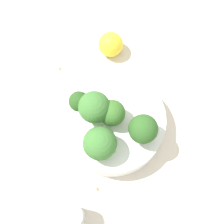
% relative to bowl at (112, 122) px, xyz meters
% --- Properties ---
extents(ground_plane, '(3.00, 3.00, 0.00)m').
position_rel_bowl_xyz_m(ground_plane, '(0.00, 0.00, -0.02)').
color(ground_plane, beige).
extents(bowl, '(0.20, 0.20, 0.05)m').
position_rel_bowl_xyz_m(bowl, '(0.00, 0.00, 0.00)').
color(bowl, white).
rests_on(bowl, ground_plane).
extents(broccoli_floret_0, '(0.04, 0.04, 0.05)m').
position_rel_bowl_xyz_m(broccoli_floret_0, '(0.03, -0.05, 0.05)').
color(broccoli_floret_0, '#84AD66').
rests_on(broccoli_floret_0, bowl).
extents(broccoli_floret_1, '(0.06, 0.06, 0.07)m').
position_rel_bowl_xyz_m(broccoli_floret_1, '(0.02, -0.03, 0.06)').
color(broccoli_floret_1, '#8EB770').
rests_on(broccoli_floret_1, bowl).
extents(broccoli_floret_2, '(0.05, 0.05, 0.06)m').
position_rel_bowl_xyz_m(broccoli_floret_2, '(-0.02, 0.06, 0.06)').
color(broccoli_floret_2, '#7A9E5B').
rests_on(broccoli_floret_2, bowl).
extents(broccoli_floret_3, '(0.05, 0.05, 0.05)m').
position_rel_bowl_xyz_m(broccoli_floret_3, '(-0.00, 0.00, 0.05)').
color(broccoli_floret_3, '#7A9E5B').
rests_on(broccoli_floret_3, bowl).
extents(broccoli_floret_4, '(0.06, 0.06, 0.06)m').
position_rel_bowl_xyz_m(broccoli_floret_4, '(0.05, 0.03, 0.06)').
color(broccoli_floret_4, '#7A9E5B').
rests_on(broccoli_floret_4, bowl).
extents(pepper_shaker, '(0.04, 0.04, 0.06)m').
position_rel_bowl_xyz_m(pepper_shaker, '(0.16, 0.09, 0.01)').
color(pepper_shaker, silver).
rests_on(pepper_shaker, ground_plane).
extents(lemon_wedge, '(0.05, 0.05, 0.05)m').
position_rel_bowl_xyz_m(lemon_wedge, '(-0.11, -0.13, 0.00)').
color(lemon_wedge, yellow).
rests_on(lemon_wedge, ground_plane).
extents(almond_crumb_0, '(0.01, 0.01, 0.01)m').
position_rel_bowl_xyz_m(almond_crumb_0, '(0.10, 0.07, -0.02)').
color(almond_crumb_0, olive).
rests_on(almond_crumb_0, ground_plane).
extents(almond_crumb_1, '(0.01, 0.01, 0.01)m').
position_rel_bowl_xyz_m(almond_crumb_1, '(0.00, -0.17, -0.02)').
color(almond_crumb_1, '#AD7F4C').
rests_on(almond_crumb_1, ground_plane).
extents(almond_crumb_2, '(0.01, 0.00, 0.01)m').
position_rel_bowl_xyz_m(almond_crumb_2, '(-0.10, -0.13, -0.02)').
color(almond_crumb_2, tan).
rests_on(almond_crumb_2, ground_plane).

